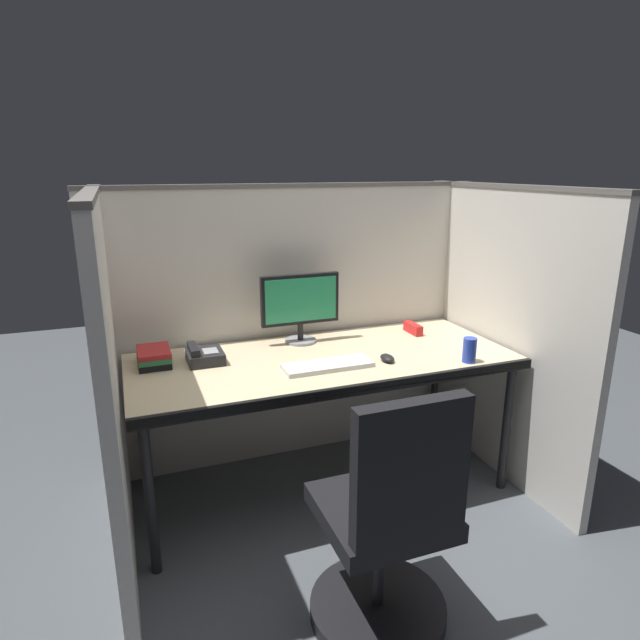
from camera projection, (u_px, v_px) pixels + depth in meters
name	position (u px, v px, depth m)	size (l,w,h in m)	color
ground_plane	(345.00, 519.00, 2.64)	(8.00, 8.00, 0.00)	#4C5156
cubicle_partition_rear	(296.00, 324.00, 3.09)	(2.21, 0.06, 1.57)	beige
cubicle_partition_left	(111.00, 382.00, 2.26)	(0.06, 1.41, 1.57)	beige
cubicle_partition_right	(500.00, 332.00, 2.93)	(0.06, 1.41, 1.57)	beige
desk	(324.00, 367.00, 2.70)	(1.90, 0.80, 0.74)	beige
office_chair	(387.00, 543.00, 1.93)	(0.52, 0.52, 0.97)	black
monitor_center	(300.00, 304.00, 2.87)	(0.43, 0.17, 0.37)	gray
keyboard_main	(328.00, 365.00, 2.56)	(0.43, 0.15, 0.02)	silver
computer_mouse	(387.00, 358.00, 2.64)	(0.06, 0.10, 0.04)	black
soda_can	(469.00, 350.00, 2.62)	(0.07, 0.07, 0.12)	#263FB2
book_stack	(154.00, 357.00, 2.58)	(0.15, 0.22, 0.08)	black
red_stapler	(413.00, 328.00, 3.08)	(0.04, 0.15, 0.06)	red
desk_phone	(204.00, 356.00, 2.62)	(0.17, 0.19, 0.09)	black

